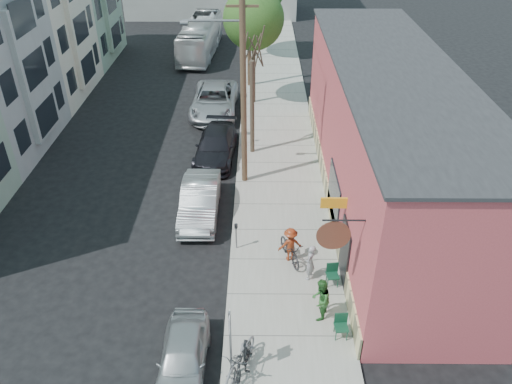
{
  "coord_description": "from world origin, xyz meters",
  "views": [
    {
      "loc": [
        3.19,
        -15.64,
        13.67
      ],
      "look_at": [
        3.05,
        2.97,
        1.5
      ],
      "focal_mm": 35.0,
      "sensor_mm": 36.0,
      "label": 1
    }
  ],
  "objects_px": {
    "utility_pole_near": "(242,82)",
    "patron_green": "(320,300)",
    "sign_post": "(230,338)",
    "car_3": "(214,100)",
    "patio_chair_b": "(341,327)",
    "car_1": "(200,200)",
    "car_2": "(216,146)",
    "parking_meter_near": "(236,232)",
    "parked_bike_a": "(243,362)",
    "parking_meter_far": "(243,131)",
    "bus": "(200,37)",
    "parked_bike_b": "(241,358)",
    "tree_leafy_mid": "(254,19)",
    "patron_grey": "(310,262)",
    "patio_chair_a": "(333,275)",
    "cyclist": "(290,244)",
    "car_0": "(183,357)",
    "tree_bare": "(252,108)"
  },
  "relations": [
    {
      "from": "utility_pole_near",
      "to": "tree_leafy_mid",
      "type": "height_order",
      "value": "utility_pole_near"
    },
    {
      "from": "car_0",
      "to": "car_3",
      "type": "relative_size",
      "value": 0.61
    },
    {
      "from": "parking_meter_near",
      "to": "patron_green",
      "type": "relative_size",
      "value": 0.73
    },
    {
      "from": "parked_bike_b",
      "to": "patio_chair_b",
      "type": "bearing_deg",
      "value": 45.84
    },
    {
      "from": "parking_meter_near",
      "to": "parked_bike_a",
      "type": "xyz_separation_m",
      "value": [
        0.45,
        -6.25,
        -0.26
      ]
    },
    {
      "from": "parked_bike_b",
      "to": "car_0",
      "type": "relative_size",
      "value": 0.53
    },
    {
      "from": "patio_chair_a",
      "to": "parked_bike_a",
      "type": "xyz_separation_m",
      "value": [
        -3.31,
        -4.11,
        0.13
      ]
    },
    {
      "from": "cyclist",
      "to": "patio_chair_a",
      "type": "bearing_deg",
      "value": 124.09
    },
    {
      "from": "patron_green",
      "to": "car_1",
      "type": "bearing_deg",
      "value": -123.68
    },
    {
      "from": "bus",
      "to": "sign_post",
      "type": "bearing_deg",
      "value": -78.9
    },
    {
      "from": "patron_grey",
      "to": "patio_chair_a",
      "type": "bearing_deg",
      "value": 89.84
    },
    {
      "from": "cyclist",
      "to": "parked_bike_b",
      "type": "xyz_separation_m",
      "value": [
        -1.82,
        -5.36,
        -0.23
      ]
    },
    {
      "from": "tree_leafy_mid",
      "to": "parked_bike_b",
      "type": "distance_m",
      "value": 22.29
    },
    {
      "from": "car_2",
      "to": "bus",
      "type": "xyz_separation_m",
      "value": [
        -2.69,
        18.54,
        0.69
      ]
    },
    {
      "from": "patron_green",
      "to": "car_2",
      "type": "relative_size",
      "value": 0.33
    },
    {
      "from": "sign_post",
      "to": "car_0",
      "type": "height_order",
      "value": "sign_post"
    },
    {
      "from": "sign_post",
      "to": "tree_bare",
      "type": "xyz_separation_m",
      "value": [
        0.45,
        14.83,
        0.93
      ]
    },
    {
      "from": "cyclist",
      "to": "car_1",
      "type": "bearing_deg",
      "value": -52.6
    },
    {
      "from": "car_3",
      "to": "car_1",
      "type": "bearing_deg",
      "value": -88.17
    },
    {
      "from": "patron_green",
      "to": "bus",
      "type": "relative_size",
      "value": 0.16
    },
    {
      "from": "tree_bare",
      "to": "parked_bike_a",
      "type": "height_order",
      "value": "tree_bare"
    },
    {
      "from": "utility_pole_near",
      "to": "bus",
      "type": "relative_size",
      "value": 0.97
    },
    {
      "from": "sign_post",
      "to": "parking_meter_far",
      "type": "relative_size",
      "value": 2.26
    },
    {
      "from": "patio_chair_b",
      "to": "parked_bike_a",
      "type": "height_order",
      "value": "parked_bike_a"
    },
    {
      "from": "patio_chair_b",
      "to": "parking_meter_near",
      "type": "bearing_deg",
      "value": 124.25
    },
    {
      "from": "parking_meter_near",
      "to": "bus",
      "type": "height_order",
      "value": "bus"
    },
    {
      "from": "patron_green",
      "to": "parked_bike_b",
      "type": "relative_size",
      "value": 0.84
    },
    {
      "from": "utility_pole_near",
      "to": "patron_green",
      "type": "xyz_separation_m",
      "value": [
        2.96,
        -9.32,
        -4.41
      ]
    },
    {
      "from": "sign_post",
      "to": "car_3",
      "type": "height_order",
      "value": "sign_post"
    },
    {
      "from": "parked_bike_b",
      "to": "bus",
      "type": "height_order",
      "value": "bus"
    },
    {
      "from": "sign_post",
      "to": "parked_bike_a",
      "type": "height_order",
      "value": "sign_post"
    },
    {
      "from": "patio_chair_b",
      "to": "utility_pole_near",
      "type": "bearing_deg",
      "value": 105.18
    },
    {
      "from": "cyclist",
      "to": "car_1",
      "type": "relative_size",
      "value": 0.32
    },
    {
      "from": "patron_green",
      "to": "car_2",
      "type": "bearing_deg",
      "value": -139.85
    },
    {
      "from": "patio_chair_b",
      "to": "car_1",
      "type": "height_order",
      "value": "car_1"
    },
    {
      "from": "sign_post",
      "to": "car_1",
      "type": "bearing_deg",
      "value": 101.98
    },
    {
      "from": "parked_bike_a",
      "to": "parked_bike_b",
      "type": "bearing_deg",
      "value": 122.02
    },
    {
      "from": "bus",
      "to": "patron_grey",
      "type": "bearing_deg",
      "value": -72.31
    },
    {
      "from": "parking_meter_far",
      "to": "bus",
      "type": "xyz_separation_m",
      "value": [
        -4.14,
        17.12,
        0.45
      ]
    },
    {
      "from": "tree_leafy_mid",
      "to": "patio_chair_b",
      "type": "distance_m",
      "value": 21.24
    },
    {
      "from": "parked_bike_a",
      "to": "bus",
      "type": "xyz_separation_m",
      "value": [
        -4.59,
        32.85,
        0.71
      ]
    },
    {
      "from": "car_1",
      "to": "bus",
      "type": "distance_m",
      "value": 24.1
    },
    {
      "from": "patio_chair_a",
      "to": "car_0",
      "type": "height_order",
      "value": "car_0"
    },
    {
      "from": "car_0",
      "to": "car_3",
      "type": "bearing_deg",
      "value": 91.68
    },
    {
      "from": "tree_leafy_mid",
      "to": "patio_chair_a",
      "type": "xyz_separation_m",
      "value": [
        3.21,
        -17.82,
        -5.08
      ]
    },
    {
      "from": "car_2",
      "to": "parking_meter_far",
      "type": "bearing_deg",
      "value": 48.34
    },
    {
      "from": "parking_meter_near",
      "to": "patio_chair_a",
      "type": "bearing_deg",
      "value": -29.69
    },
    {
      "from": "car_2",
      "to": "parking_meter_near",
      "type": "bearing_deg",
      "value": -75.96
    },
    {
      "from": "tree_leafy_mid",
      "to": "parked_bike_a",
      "type": "relative_size",
      "value": 3.9
    },
    {
      "from": "patio_chair_a",
      "to": "parked_bike_a",
      "type": "relative_size",
      "value": 0.46
    }
  ]
}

